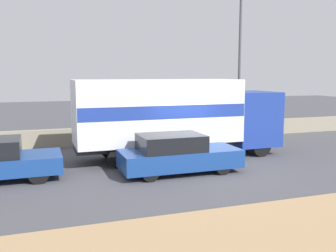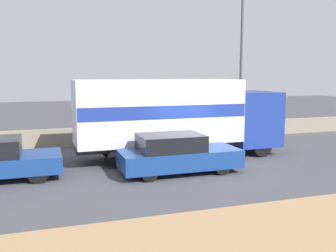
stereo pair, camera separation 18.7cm
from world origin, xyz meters
The scene contains 6 objects.
ground_plane centered at (0.00, 0.00, 0.00)m, with size 80.00×80.00×0.00m, color #47474C.
dirt_shoulder_foreground centered at (0.00, -5.94, 0.02)m, with size 60.00×4.63×0.04m.
stone_wall_backdrop centered at (0.00, 6.78, 0.44)m, with size 60.00×0.35×0.89m.
street_lamp centered at (4.96, 5.82, 4.50)m, with size 0.56×0.28×7.87m.
box_truck centered at (0.08, 2.63, 1.91)m, with size 8.88×2.44×3.36m.
car_hatchback centered at (-0.70, 0.23, 0.70)m, with size 4.36×1.75×1.43m.
Camera 1 is at (-5.38, -12.20, 3.57)m, focal length 40.00 mm.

